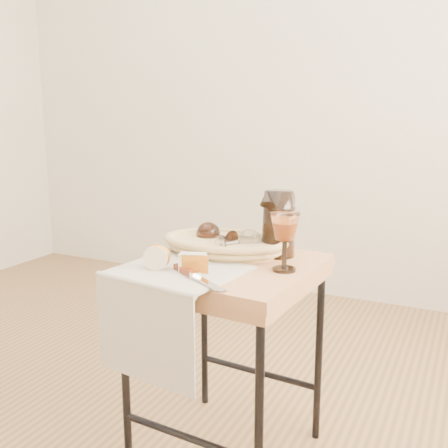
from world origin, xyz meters
The scene contains 12 objects.
floor centered at (0.00, 0.00, 0.00)m, with size 3.60×3.60×0.00m, color brown.
wall_back centered at (0.00, 1.80, 1.35)m, with size 3.60×0.00×2.70m, color beige.
side_table centered at (0.48, 0.18, 0.32)m, with size 0.50×0.50×0.64m, color brown, non-canonical shape.
tea_towel centered at (0.40, 0.04, 0.64)m, with size 0.33×0.30×0.01m, color beige.
bread_basket centered at (0.44, 0.26, 0.66)m, with size 0.36×0.24×0.05m, color tan, non-canonical shape.
goblet_lying_a centered at (0.41, 0.28, 0.69)m, with size 0.13×0.08×0.08m, color #311B13, non-canonical shape.
goblet_lying_b centered at (0.49, 0.24, 0.69)m, with size 0.12×0.07×0.07m, color white, non-canonical shape.
pitcher centered at (0.59, 0.32, 0.74)m, with size 0.15×0.23×0.24m, color black, non-canonical shape.
wine_goblet centered at (0.66, 0.17, 0.72)m, with size 0.08×0.08×0.17m, color white, non-canonical shape.
apple_half centered at (0.34, 0.02, 0.68)m, with size 0.08×0.04×0.07m, color red.
apple_wedge centered at (0.44, 0.04, 0.67)m, with size 0.07×0.04×0.05m, color beige.
table_knife centered at (0.49, -0.02, 0.65)m, with size 0.24×0.03×0.02m, color silver, non-canonical shape.
Camera 1 is at (1.14, -1.18, 1.07)m, focal length 42.30 mm.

